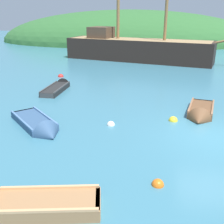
{
  "coord_description": "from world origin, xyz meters",
  "views": [
    {
      "loc": [
        -2.66,
        -10.18,
        4.62
      ],
      "look_at": [
        -4.26,
        1.27,
        0.35
      ],
      "focal_mm": 43.58,
      "sensor_mm": 36.0,
      "label": 1
    }
  ],
  "objects": [
    {
      "name": "rowboat_outer_left",
      "position": [
        -0.18,
        2.32,
        0.1
      ],
      "size": [
        1.72,
        3.08,
        1.05
      ],
      "rotation": [
        0.0,
        0.0,
        4.48
      ],
      "color": "brown",
      "rests_on": "ground"
    },
    {
      "name": "rowboat_center",
      "position": [
        -5.47,
        -5.07,
        0.11
      ],
      "size": [
        3.36,
        1.49,
        0.92
      ],
      "rotation": [
        0.0,
        0.0,
        3.32
      ],
      "color": "#9E7047",
      "rests_on": "ground"
    },
    {
      "name": "shore_hill",
      "position": [
        -6.4,
        35.75,
        0.0
      ],
      "size": [
        42.3,
        20.29,
        10.02
      ],
      "primitive_type": "ellipsoid",
      "color": "#2D602D",
      "rests_on": "ground"
    },
    {
      "name": "rowboat_near_dock",
      "position": [
        -7.15,
        -0.19,
        0.08
      ],
      "size": [
        3.16,
        3.22,
        1.08
      ],
      "rotation": [
        0.0,
        0.0,
        5.48
      ],
      "color": "#335175",
      "rests_on": "ground"
    },
    {
      "name": "buoy_orange",
      "position": [
        -2.28,
        -3.54,
        0.0
      ],
      "size": [
        0.36,
        0.36,
        0.36
      ],
      "primitive_type": "sphere",
      "color": "orange",
      "rests_on": "ground"
    },
    {
      "name": "buoy_white",
      "position": [
        -4.22,
        0.59,
        0.0
      ],
      "size": [
        0.35,
        0.35,
        0.35
      ],
      "primitive_type": "sphere",
      "color": "white",
      "rests_on": "ground"
    },
    {
      "name": "sailing_ship",
      "position": [
        -4.05,
        17.66,
        0.81
      ],
      "size": [
        17.07,
        7.21,
        11.5
      ],
      "rotation": [
        0.0,
        0.0,
        -0.28
      ],
      "color": "black",
      "rests_on": "ground"
    },
    {
      "name": "buoy_red",
      "position": [
        -9.33,
        9.38,
        0.0
      ],
      "size": [
        0.42,
        0.42,
        0.42
      ],
      "primitive_type": "sphere",
      "color": "red",
      "rests_on": "ground"
    },
    {
      "name": "ground_plane",
      "position": [
        0.0,
        0.0,
        0.0
      ],
      "size": [
        120.0,
        120.0,
        0.0
      ],
      "primitive_type": "plane",
      "color": "teal"
    },
    {
      "name": "rowboat_portside",
      "position": [
        -8.32,
        5.89,
        0.09
      ],
      "size": [
        1.04,
        3.5,
        0.88
      ],
      "rotation": [
        0.0,
        0.0,
        1.53
      ],
      "color": "black",
      "rests_on": "ground"
    },
    {
      "name": "buoy_yellow",
      "position": [
        -1.5,
        1.47,
        0.0
      ],
      "size": [
        0.41,
        0.41,
        0.41
      ],
      "primitive_type": "sphere",
      "color": "yellow",
      "rests_on": "ground"
    }
  ]
}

